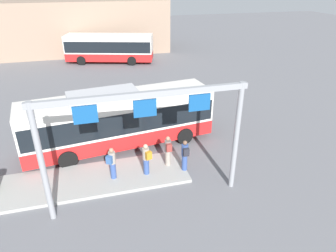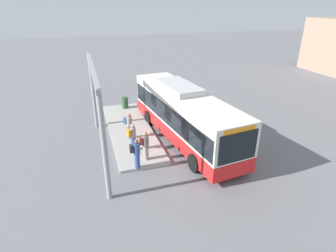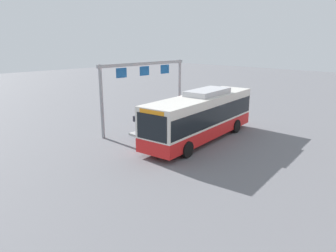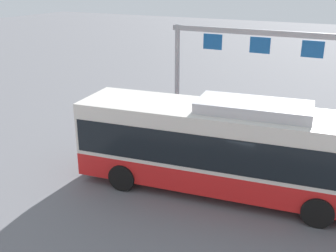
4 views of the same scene
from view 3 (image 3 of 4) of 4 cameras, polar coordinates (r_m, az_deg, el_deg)
The scene contains 9 objects.
ground_plane at distance 22.54m, azimuth 5.85°, elevation -2.43°, with size 120.00×120.00×0.00m, color slate.
platform_curb at distance 26.02m, azimuth 3.47°, elevation 0.19°, with size 10.00×2.80×0.16m, color #9E9E99.
bus_main at distance 22.07m, azimuth 5.98°, elevation 2.07°, with size 10.93×3.85×3.46m.
person_boarding at distance 22.77m, azimuth -5.54°, elevation 0.51°, with size 0.36×0.54×1.67m.
person_waiting_near at distance 22.76m, azimuth -3.18°, elevation 0.55°, with size 0.35×0.53×1.67m.
person_waiting_mid at distance 23.89m, azimuth -1.78°, elevation 1.27°, with size 0.47×0.60×1.67m.
person_waiting_far at distance 24.98m, azimuth 1.08°, elevation 1.88°, with size 0.55×0.60×1.67m.
platform_sign_gantry at distance 24.93m, azimuth -4.21°, elevation 8.03°, with size 8.49×0.24×5.20m.
trash_bin at distance 28.91m, azimuth 9.39°, elevation 2.59°, with size 0.52×0.52×0.90m, color #2D5133.
Camera 3 is at (16.94, 13.26, 6.71)m, focal length 33.98 mm.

